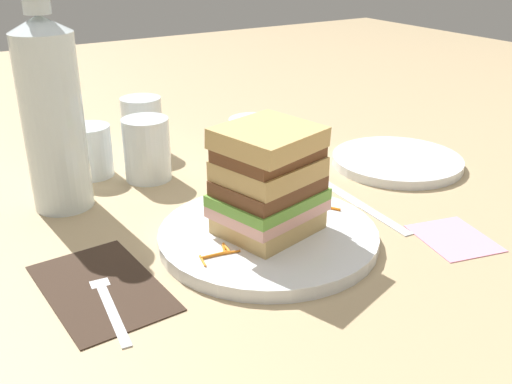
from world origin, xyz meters
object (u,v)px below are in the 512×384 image
Objects in this scene: napkin_dark at (101,287)px; empty_tumbler_0 at (145,125)px; water_bottle at (52,113)px; napkin_pink at (454,238)px; main_plate at (269,237)px; sandwich at (269,182)px; juice_glass at (253,149)px; knife at (364,206)px; empty_tumbler_2 at (91,151)px; fork at (106,295)px; side_plate at (397,161)px; empty_tumbler_1 at (147,149)px.

napkin_dark is 0.43m from empty_tumbler_0.
napkin_pink is (0.38, -0.35, -0.13)m from water_bottle.
main_plate reaches higher than napkin_pink.
juice_glass is (0.11, 0.21, -0.04)m from sandwich.
sandwich is 0.24m from juice_glass.
knife is 0.42m from empty_tumbler_2.
water_bottle is 0.25m from empty_tumbler_0.
side_plate reaches higher than fork.
empty_tumbler_2 is at bearing 125.36° from napkin_pink.
sandwich reaches higher than empty_tumbler_0.
side_plate is (0.32, 0.11, -0.00)m from main_plate.
main_plate is at bearing -161.21° from side_plate.
empty_tumbler_2 is at bearing 108.87° from sandwich.
fork is 0.58× the size of water_bottle.
napkin_dark is 1.79× the size of napkin_pink.
napkin_pink is (0.41, -0.12, -0.00)m from napkin_dark.
side_plate is (0.32, 0.11, -0.07)m from sandwich.
knife is (0.38, 0.03, -0.00)m from fork.
knife is 0.43m from water_bottle.
water_bottle reaches higher than napkin_pink.
sandwich is at bearing -80.78° from empty_tumbler_1.
main_plate is at bearing -70.94° from empty_tumbler_2.
napkin_pink is (0.20, -0.50, -0.05)m from empty_tumbler_0.
water_bottle is (0.03, 0.25, 0.13)m from fork.
juice_glass reaches higher than main_plate.
juice_glass reaches higher than empty_tumbler_2.
sandwich is 1.49× the size of empty_tumbler_0.
main_plate reaches higher than fork.
sandwich is 0.28m from empty_tumbler_1.
empty_tumbler_0 is at bearing 38.93° from water_bottle.
knife is 0.21m from juice_glass.
empty_tumbler_1 is at bearing 57.98° from napkin_dark.
napkin_dark is 0.33m from empty_tumbler_2.
sandwich reaches higher than side_plate.
sandwich is at bearing -134.42° from main_plate.
empty_tumbler_1 is (0.16, 0.26, 0.05)m from napkin_dark.
napkin_pink is at bearing -42.81° from water_bottle.
napkin_pink is at bearing -68.04° from empty_tumbler_0.
knife is at bearing -65.75° from empty_tumbler_0.
juice_glass is 0.30× the size of water_bottle.
side_plate is at bearing -23.86° from empty_tumbler_1.
sandwich is 0.19m from knife.
side_plate is at bearing 18.89° from sandwich.
side_plate is (0.50, -0.13, -0.12)m from water_bottle.
knife is 0.41m from empty_tumbler_0.
napkin_dark is at bearing 163.15° from napkin_pink.
main_plate is 0.23m from napkin_pink.
napkin_dark is 1.85× the size of empty_tumbler_0.
empty_tumbler_2 is at bearing 131.68° from knife.
napkin_pink is at bearing -75.09° from knife.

